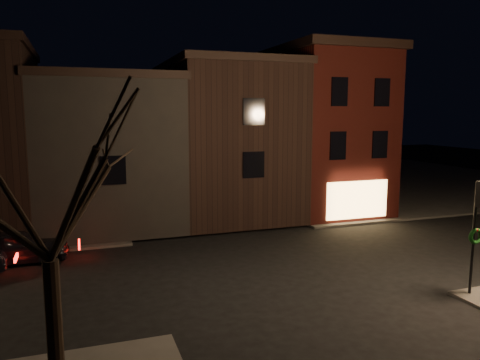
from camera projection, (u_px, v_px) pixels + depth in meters
name	position (u px, v px, depth m)	size (l,w,h in m)	color
ground	(266.00, 266.00, 19.85)	(120.00, 120.00, 0.00)	black
sidewalk_far_right	(379.00, 180.00, 45.03)	(30.00, 30.00, 0.12)	#2D2B28
corner_building	(325.00, 129.00, 30.53)	(6.50, 8.50, 10.50)	#3D0E0A
row_building_a	(225.00, 139.00, 29.46)	(7.30, 10.30, 9.40)	black
row_building_b	(106.00, 150.00, 27.17)	(7.80, 10.30, 8.40)	black
traffic_signal	(477.00, 220.00, 16.11)	(0.58, 0.38, 4.05)	black
bare_tree_left	(44.00, 162.00, 9.92)	(5.60, 5.60, 7.50)	black
parked_car_a	(16.00, 247.00, 20.16)	(1.74, 4.31, 1.47)	black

